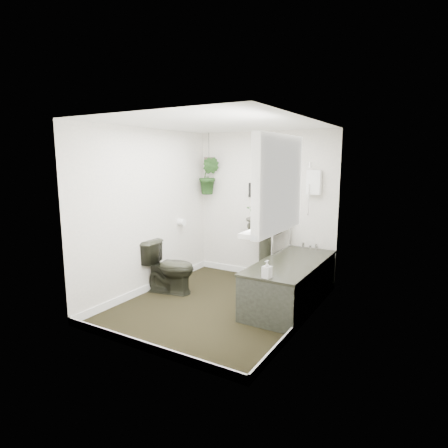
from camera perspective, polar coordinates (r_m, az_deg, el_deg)
The scene contains 22 objects.
floor at distance 5.01m, azimuth -0.89°, elevation -12.30°, with size 2.30×2.80×0.02m, color black.
ceiling at distance 4.66m, azimuth -0.97°, elevation 15.18°, with size 2.30×2.80×0.02m, color white.
wall_back at distance 5.93m, azimuth 6.19°, elevation 2.75°, with size 2.30×0.02×2.30m, color silver.
wall_front at distance 3.58m, azimuth -12.74°, elevation -2.10°, with size 2.30×0.02×2.30m, color silver.
wall_left at distance 5.38m, azimuth -11.54°, elevation 1.88°, with size 0.02×2.80×2.30m, color silver.
wall_right at distance 4.22m, azimuth 12.66°, elevation -0.33°, with size 0.02×2.80×2.30m, color silver.
skirting at distance 4.98m, azimuth -0.89°, elevation -11.66°, with size 2.30×2.80×0.10m, color white.
bathtub at distance 5.00m, azimuth 10.11°, elevation -8.82°, with size 0.72×1.72×0.58m, color black, non-canonical shape.
bath_screen at distance 5.35m, azimuth 8.95°, elevation 3.32°, with size 0.04×0.72×1.40m, color silver, non-canonical shape.
shower_box at distance 5.55m, azimuth 13.55°, elevation 6.20°, with size 0.20×0.10×0.35m, color white.
oval_mirror at distance 5.80m, azimuth 7.54°, elevation 6.03°, with size 0.46×0.03×0.62m, color #C5BA96.
wall_sconce at distance 5.96m, azimuth 3.93°, elevation 5.23°, with size 0.04×0.04×0.22m, color black.
toilet_roll_holder at distance 5.92m, azimuth -6.50°, elevation 0.28°, with size 0.11×0.11×0.11m, color white.
window_recess at distance 3.52m, azimuth 8.35°, elevation 6.05°, with size 0.08×1.00×0.90m, color white.
window_sill at distance 3.60m, azimuth 7.16°, elevation -0.58°, with size 0.18×1.00×0.04m, color white.
window_blinds at distance 3.54m, azimuth 7.68°, elevation 6.08°, with size 0.01×0.86×0.76m, color white.
toilet at distance 5.40m, azimuth -8.30°, elevation -6.48°, with size 0.41×0.72×0.74m, color black.
pedestal_sink at distance 5.71m, azimuth 6.28°, elevation -4.11°, with size 0.59×0.51×1.01m, color black, non-canonical shape.
sill_plant at distance 3.46m, azimuth 5.47°, elevation 1.50°, with size 0.23×0.20×0.25m, color black.
hanging_plant at distance 6.20m, azimuth -2.29°, elevation 7.34°, with size 0.33×0.27×0.61m, color black.
soap_bottle at distance 4.18m, azimuth 6.58°, elevation -6.87°, with size 0.09×0.09×0.20m, color black.
hanging_pot at distance 6.19m, azimuth -2.30°, elevation 9.58°, with size 0.16×0.16×0.12m, color #483930.
Camera 1 is at (2.41, -3.96, 1.88)m, focal length 30.00 mm.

